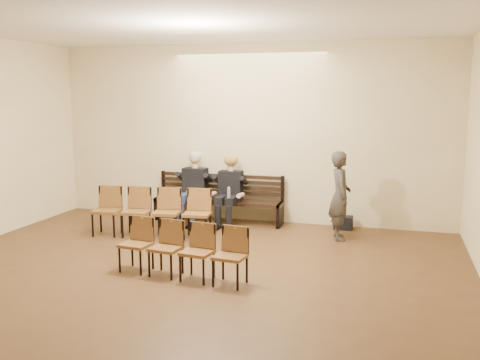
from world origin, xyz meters
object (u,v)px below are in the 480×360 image
(chair_row_back, at_px, (181,250))
(chair_row_front, at_px, (151,213))
(bench, at_px, (218,211))
(seated_man, at_px, (194,187))
(water_bottle, at_px, (229,199))
(seated_woman, at_px, (229,191))
(bag, at_px, (343,223))
(passerby, at_px, (340,189))
(laptop, at_px, (192,195))

(chair_row_back, bearing_deg, chair_row_front, 132.44)
(bench, relative_size, seated_man, 1.84)
(bench, distance_m, chair_row_back, 3.30)
(chair_row_back, bearing_deg, water_bottle, 100.75)
(seated_woman, xyz_separation_m, bag, (2.18, 0.22, -0.53))
(seated_man, bearing_deg, chair_row_back, -71.89)
(passerby, bearing_deg, seated_man, 65.21)
(seated_woman, height_order, passerby, passerby)
(bench, distance_m, bag, 2.46)
(seated_man, relative_size, water_bottle, 6.76)
(bag, bearing_deg, bench, -177.67)
(bag, bearing_deg, chair_row_back, -119.53)
(bench, relative_size, chair_row_back, 1.38)
(seated_woman, distance_m, passerby, 2.24)
(laptop, height_order, passerby, passerby)
(bench, height_order, passerby, passerby)
(bench, bearing_deg, bag, 2.33)
(seated_man, bearing_deg, bag, 4.31)
(bench, xyz_separation_m, chair_row_front, (-0.79, -1.38, 0.21))
(seated_man, relative_size, laptop, 4.55)
(laptop, bearing_deg, water_bottle, -17.50)
(bench, relative_size, chair_row_front, 1.22)
(seated_man, relative_size, seated_woman, 1.08)
(seated_man, distance_m, bag, 2.99)
(laptop, relative_size, passerby, 0.17)
(seated_man, relative_size, bag, 4.12)
(seated_man, height_order, passerby, passerby)
(bench, relative_size, laptop, 8.39)
(bench, distance_m, water_bottle, 0.64)
(bench, bearing_deg, seated_man, -165.59)
(seated_woman, bearing_deg, bench, 156.44)
(seated_man, xyz_separation_m, bag, (2.92, 0.22, -0.58))
(seated_woman, height_order, chair_row_back, seated_woman)
(seated_woman, relative_size, passerby, 0.73)
(bag, bearing_deg, seated_man, -175.69)
(bench, height_order, chair_row_back, chair_row_back)
(water_bottle, relative_size, chair_row_back, 0.11)
(bench, distance_m, passerby, 2.61)
(seated_man, height_order, chair_row_front, seated_man)
(bench, bearing_deg, seated_woman, -23.56)
(bench, xyz_separation_m, bag, (2.46, 0.10, -0.10))
(bench, xyz_separation_m, passerby, (2.45, -0.60, 0.67))
(laptop, relative_size, chair_row_back, 0.16)
(laptop, relative_size, chair_row_front, 0.15)
(passerby, bearing_deg, chair_row_back, 129.09)
(bench, height_order, laptop, laptop)
(water_bottle, distance_m, passerby, 2.12)
(bag, bearing_deg, water_bottle, -166.08)
(passerby, xyz_separation_m, chair_row_front, (-3.23, -0.78, -0.46))
(chair_row_front, bearing_deg, passerby, 6.25)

